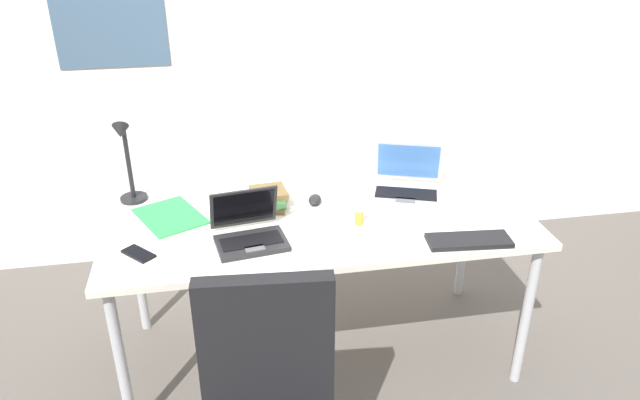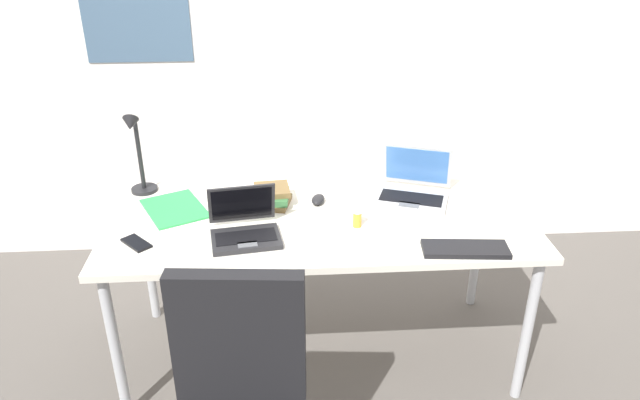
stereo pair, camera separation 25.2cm
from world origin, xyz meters
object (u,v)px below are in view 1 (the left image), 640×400
Objects in this scene: book_stack at (268,199)px; paper_folder_front_right at (170,216)px; cell_phone at (138,254)px; laptop_near_mouse at (407,185)px; pill_bottle at (359,215)px; external_keyboard at (469,241)px; computer_mouse at (315,200)px; laptop_front_right at (249,232)px; desk_lamp at (127,162)px.

book_stack reaches higher than paper_folder_front_right.
cell_phone is at bearing -110.11° from paper_folder_front_right.
paper_folder_front_right is (-1.06, -0.04, -0.04)m from laptop_near_mouse.
book_stack is at bearing 147.16° from pill_bottle.
external_keyboard is 0.70m from computer_mouse.
external_keyboard is 1.25m from paper_folder_front_right.
paper_folder_front_right is (-0.63, -0.02, -0.01)m from computer_mouse.
laptop_near_mouse is 4.94× the size of pill_bottle.
book_stack is (-0.21, 0.00, 0.02)m from computer_mouse.
laptop_near_mouse is (0.74, 0.30, 0.00)m from laptop_front_right.
computer_mouse is at bearing -177.44° from laptop_near_mouse.
book_stack is (0.11, 0.29, -0.00)m from laptop_front_right.
laptop_near_mouse is at bearing 2.14° from paper_folder_front_right.
laptop_front_right is (0.49, -0.43, -0.16)m from desk_lamp.
external_keyboard is 1.29m from cell_phone.
cell_phone is at bearing -164.20° from laptop_near_mouse.
laptop_near_mouse is 2.08× the size of book_stack.
laptop_front_right is 3.85× the size of pill_bottle.
laptop_front_right is 0.42m from computer_mouse.
external_keyboard is at bearing -23.94° from desk_lamp.
pill_bottle reaches higher than paper_folder_front_right.
desk_lamp is 0.63m from book_stack.
laptop_front_right is 0.31m from book_stack.
pill_bottle reaches higher than book_stack.
cell_phone is 0.62m from book_stack.
external_keyboard is (0.85, -0.17, -0.03)m from laptop_front_right.
desk_lamp reaches higher than laptop_near_mouse.
desk_lamp is 0.84m from computer_mouse.
paper_folder_front_right is at bearing -176.66° from book_stack.
book_stack is (0.53, 0.32, 0.03)m from cell_phone.
book_stack is (-0.35, 0.23, -0.00)m from pill_bottle.
book_stack is at bearing 69.79° from laptop_front_right.
laptop_near_mouse is 0.64m from book_stack.
laptop_near_mouse is at bearing -5.82° from desk_lamp.
book_stack is at bearing 153.68° from external_keyboard.
paper_folder_front_right is (-0.78, 0.20, -0.04)m from pill_bottle.
computer_mouse is 0.21m from book_stack.
desk_lamp is 0.31m from paper_folder_front_right.
computer_mouse is (-0.54, 0.45, 0.01)m from external_keyboard.
cell_phone is at bearing 178.81° from external_keyboard.
pill_bottle is at bearing -14.68° from paper_folder_front_right.
laptop_near_mouse is 0.43m from computer_mouse.
laptop_near_mouse is 0.37m from pill_bottle.
laptop_front_right is at bearing -38.36° from cell_phone.
laptop_near_mouse is 4.06× the size of computer_mouse.
cell_phone is 0.44× the size of paper_folder_front_right.
external_keyboard is at bearing -31.33° from book_stack.
desk_lamp is 2.13× the size of book_stack.
laptop_front_right is 0.46m from pill_bottle.
external_keyboard is at bearing -29.92° from pill_bottle.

